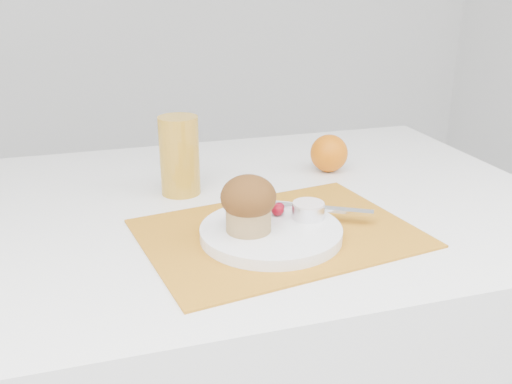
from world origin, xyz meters
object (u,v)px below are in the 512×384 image
object	(u,v)px
table	(230,372)
muffin	(248,203)
juice_glass	(180,156)
plate	(271,232)
orange	(329,153)

from	to	relation	value
table	muffin	size ratio (longest dim) A/B	13.70
table	juice_glass	distance (m)	0.46
juice_glass	plate	bearing A→B (deg)	-67.75
orange	juice_glass	world-z (taller)	juice_glass
juice_glass	muffin	xyz separation A→B (m)	(0.06, -0.24, -0.01)
plate	muffin	size ratio (longest dim) A/B	2.52
table	plate	size ratio (longest dim) A/B	5.44
juice_glass	muffin	world-z (taller)	juice_glass
muffin	orange	bearing A→B (deg)	47.59
orange	muffin	xyz separation A→B (m)	(-0.25, -0.28, 0.03)
juice_glass	muffin	distance (m)	0.25
orange	table	bearing A→B (deg)	-156.09
plate	juice_glass	size ratio (longest dim) A/B	1.50
orange	muffin	world-z (taller)	muffin
plate	orange	distance (m)	0.35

